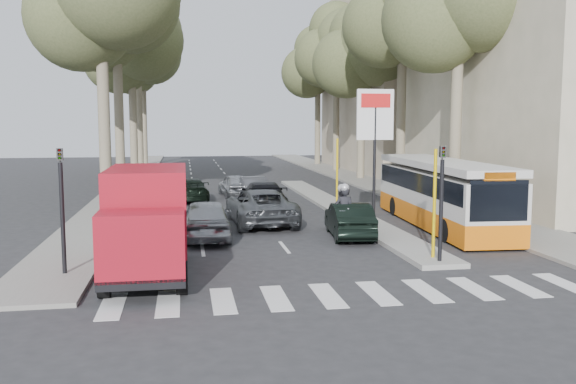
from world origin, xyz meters
The scene contains 29 objects.
ground centered at (0.00, 0.00, 0.00)m, with size 120.00×120.00×0.00m, color #28282B.
sidewalk_right centered at (8.60, 25.00, 0.06)m, with size 3.20×70.00×0.12m, color gray.
median_left centered at (-8.00, 28.00, 0.06)m, with size 2.40×64.00×0.12m, color gray.
traffic_island centered at (3.25, 11.00, 0.08)m, with size 1.50×26.00×0.16m, color gray.
building_near centered at (15.50, 12.00, 9.00)m, with size 11.00×18.00×18.00m, color beige.
building_far centered at (15.50, 34.00, 8.00)m, with size 11.00×20.00×16.00m, color #B7A88E.
billboard centered at (3.25, 5.00, 3.70)m, with size 1.50×12.10×5.60m.
traffic_light_island centered at (3.25, -1.50, 2.49)m, with size 0.16×0.41×3.60m.
traffic_light_left centered at (-7.60, -1.00, 2.49)m, with size 0.16×0.41×3.60m.
tree_l_b centered at (-7.97, 20.11, 11.07)m, with size 7.40×7.20×14.88m.
tree_l_c centered at (-7.77, 28.11, 10.04)m, with size 7.40×7.20×13.71m.
tree_l_d centered at (-7.87, 36.11, 11.76)m, with size 7.40×7.20×15.66m.
tree_l_e centered at (-7.97, 44.11, 10.73)m, with size 7.40×7.20×14.49m.
tree_r_b centered at (9.23, 18.11, 11.42)m, with size 7.40×7.20×15.27m.
tree_r_c centered at (9.03, 26.11, 9.69)m, with size 7.40×7.20×13.32m.
tree_r_d centered at (9.13, 34.11, 11.07)m, with size 7.40×7.20×14.88m.
tree_r_e centered at (9.23, 42.11, 10.38)m, with size 7.40×7.20×14.10m.
silver_hatchback centered at (-3.50, 4.00, 0.75)m, with size 1.77×4.40×1.50m, color #96999D.
dark_hatchback centered at (1.80, 3.43, 0.66)m, with size 1.40×4.01×1.32m, color black.
queue_car_a centered at (-1.10, 6.94, 0.75)m, with size 2.48×5.39×1.50m, color #4E5256.
queue_car_b centered at (-0.50, 10.79, 0.73)m, with size 2.04×5.01×1.45m, color black.
queue_car_c centered at (-1.35, 16.88, 0.66)m, with size 1.57×3.90×1.33m, color #9A9DA1.
queue_car_d centered at (-0.50, 15.73, 0.64)m, with size 1.35×3.87×1.27m, color #494B51.
queue_car_e centered at (-4.00, 15.17, 0.63)m, with size 1.77×4.36×1.26m, color black.
red_truck centered at (-5.31, -1.20, 1.59)m, with size 2.17×5.64×3.01m.
city_bus centered at (6.20, 5.16, 1.45)m, with size 2.85×10.58×2.76m.
motorcycle centered at (1.51, 3.26, 0.95)m, with size 0.89×2.45×2.08m.
pedestrian_near centered at (8.56, 9.50, 0.97)m, with size 0.99×0.49×1.70m, color #42324B.
pedestrian_far centered at (9.14, 7.71, 1.01)m, with size 1.15×0.51×1.78m, color #615849.
Camera 1 is at (-4.26, -18.40, 4.29)m, focal length 38.00 mm.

